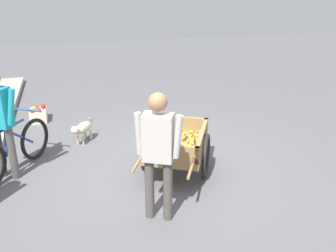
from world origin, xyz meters
TOP-DOWN VIEW (x-y plane):
  - ground_plane at (0.00, 0.00)m, footprint 24.00×24.00m
  - fruit_cart at (-0.04, -0.20)m, footprint 1.81×1.42m
  - vendor_person at (-1.06, 0.32)m, footprint 0.33×0.51m
  - bicycle at (0.60, 2.10)m, footprint 1.42×0.96m
  - dog at (1.41, 1.08)m, footprint 0.58×0.41m
  - apple_crate at (2.74, 1.88)m, footprint 0.44×0.32m

SIDE VIEW (x-z plane):
  - ground_plane at x=0.00m, z-range 0.00..0.00m
  - apple_crate at x=2.74m, z-range -0.03..0.29m
  - dog at x=1.41m, z-range 0.07..0.47m
  - bicycle at x=0.60m, z-range -0.07..0.78m
  - fruit_cart at x=-0.04m, z-range 0.08..0.80m
  - vendor_person at x=-1.06m, z-range 0.15..1.74m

